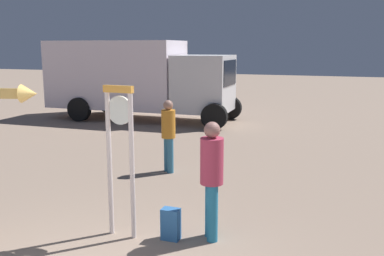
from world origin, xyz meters
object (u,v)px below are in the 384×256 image
(person_near_clock, at_px, (212,175))
(backpack, at_px, (171,224))
(box_truck_near, at_px, (135,77))
(standing_clock, at_px, (120,145))
(person_distant, at_px, (168,132))

(person_near_clock, height_order, backpack, person_near_clock)
(backpack, relative_size, box_truck_near, 0.06)
(person_near_clock, distance_m, box_truck_near, 10.87)
(person_near_clock, distance_m, backpack, 0.95)
(standing_clock, relative_size, person_near_clock, 1.29)
(standing_clock, bearing_deg, person_distant, 101.26)
(standing_clock, height_order, box_truck_near, box_truck_near)
(backpack, xyz_separation_m, person_distant, (-1.38, 3.15, 0.68))
(box_truck_near, bearing_deg, person_near_clock, -56.74)
(standing_clock, distance_m, box_truck_near, 10.52)
(standing_clock, distance_m, backpack, 1.37)
(person_near_clock, distance_m, person_distant, 3.50)
(backpack, xyz_separation_m, box_truck_near, (-5.41, 9.30, 1.41))
(person_distant, height_order, box_truck_near, box_truck_near)
(backpack, distance_m, person_distant, 3.50)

